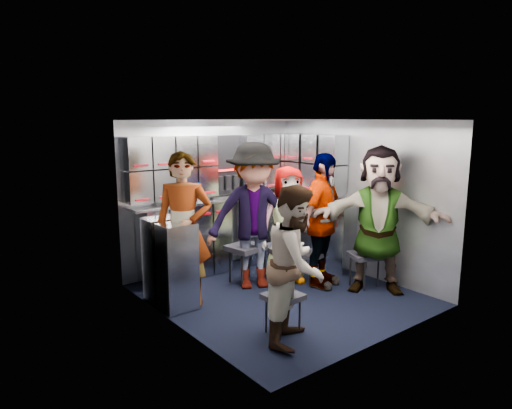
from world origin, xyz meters
TOP-DOWN VIEW (x-y plane):
  - floor at (0.00, 0.00)m, footprint 3.00×3.00m
  - wall_back at (0.00, 1.50)m, footprint 2.80×0.04m
  - wall_left at (-1.40, 0.00)m, footprint 0.04×3.00m
  - wall_right at (1.40, 0.00)m, footprint 0.04×3.00m
  - ceiling at (0.00, 0.00)m, footprint 2.80×3.00m
  - cart_bank_back at (0.00, 1.29)m, footprint 2.68×0.38m
  - cart_bank_left at (-1.19, 0.56)m, footprint 0.38×0.76m
  - counter at (0.00, 1.29)m, footprint 2.68×0.42m
  - locker_bank_back at (0.00, 1.35)m, footprint 2.68×0.28m
  - locker_bank_right at (1.25, 0.70)m, footprint 0.28×1.00m
  - right_cabinet at (1.25, 0.60)m, footprint 0.28×1.20m
  - coffee_niche at (0.18, 1.41)m, footprint 0.46×0.16m
  - red_latch_strip at (0.00, 1.09)m, footprint 2.60×0.02m
  - jump_seat_near_left at (-0.65, -0.78)m, footprint 0.36×0.34m
  - jump_seat_mid_left at (-0.08, 0.61)m, footprint 0.48×0.46m
  - jump_seat_center at (0.40, 0.51)m, footprint 0.44×0.42m
  - jump_seat_mid_right at (0.62, 0.11)m, footprint 0.40×0.38m
  - jump_seat_near_right at (1.05, -0.42)m, footprint 0.47×0.46m
  - attendant_standing at (-1.05, 0.47)m, footprint 0.77×0.73m
  - attendant_arc_a at (-0.65, -0.96)m, footprint 0.93×0.89m
  - attendant_arc_b at (-0.08, 0.43)m, footprint 1.37×1.13m
  - attendant_arc_c at (0.40, 0.33)m, footprint 0.88×0.75m
  - attendant_arc_d at (0.62, -0.07)m, footprint 1.08×0.73m
  - attendant_arc_e at (1.05, -0.60)m, footprint 1.50×1.62m
  - bottle_left at (-0.38, 1.24)m, footprint 0.07×0.07m
  - bottle_mid at (-0.34, 1.24)m, footprint 0.06×0.06m
  - bottle_right at (0.75, 1.24)m, footprint 0.06×0.06m
  - cup_left at (-0.80, 1.23)m, footprint 0.08×0.08m
  - cup_right at (0.71, 1.23)m, footprint 0.08×0.08m

SIDE VIEW (x-z plane):
  - floor at x=0.00m, z-range 0.00..0.00m
  - jump_seat_mid_right at x=0.62m, z-range 0.15..0.55m
  - jump_seat_near_left at x=-0.65m, z-range 0.16..0.56m
  - jump_seat_near_right at x=1.05m, z-range 0.17..0.60m
  - jump_seat_center at x=0.40m, z-range 0.17..0.62m
  - jump_seat_mid_left at x=-0.08m, z-range 0.19..0.70m
  - cart_bank_back at x=0.00m, z-range 0.00..0.99m
  - cart_bank_left at x=-1.19m, z-range 0.00..0.99m
  - right_cabinet at x=1.25m, z-range 0.00..1.00m
  - attendant_arc_a at x=-0.65m, z-range 0.00..1.52m
  - attendant_arc_c at x=0.40m, z-range 0.00..1.52m
  - attendant_arc_d at x=0.62m, z-range 0.00..1.71m
  - red_latch_strip at x=0.00m, z-range 0.86..0.90m
  - attendant_standing at x=-1.05m, z-range 0.00..1.76m
  - attendant_arc_e at x=1.05m, z-range 0.00..1.81m
  - attendant_arc_b at x=-0.08m, z-range 0.00..1.84m
  - counter at x=0.00m, z-range 1.00..1.03m
  - wall_back at x=0.00m, z-range 0.00..2.10m
  - wall_left at x=-1.40m, z-range 0.00..2.10m
  - wall_right at x=1.40m, z-range 0.00..2.10m
  - cup_left at x=-0.80m, z-range 1.03..1.12m
  - cup_right at x=0.71m, z-range 1.03..1.13m
  - bottle_left at x=-0.38m, z-range 1.03..1.27m
  - bottle_mid at x=-0.34m, z-range 1.03..1.28m
  - bottle_right at x=0.75m, z-range 1.03..1.30m
  - coffee_niche at x=0.18m, z-range 1.05..1.89m
  - locker_bank_back at x=0.00m, z-range 1.08..1.90m
  - locker_bank_right at x=1.25m, z-range 1.08..1.90m
  - ceiling at x=0.00m, z-range 2.09..2.11m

